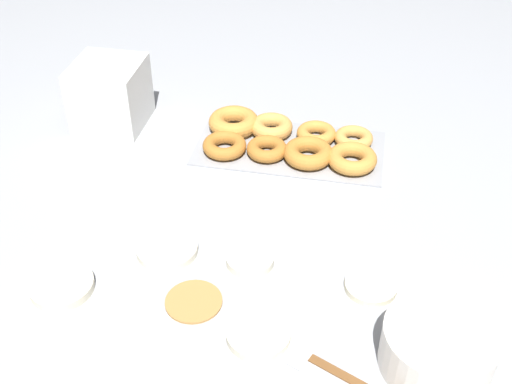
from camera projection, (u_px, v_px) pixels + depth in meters
ground_plane at (229, 236)px, 1.15m from camera, size 3.00×3.00×0.00m
pancake_0 at (194, 300)px, 1.03m from camera, size 0.09×0.09×0.01m
pancake_1 at (167, 248)px, 1.12m from camera, size 0.11×0.11×0.01m
pancake_2 at (62, 286)px, 1.05m from camera, size 0.10×0.10×0.02m
pancake_3 at (250, 259)px, 1.10m from camera, size 0.08×0.08×0.02m
pancake_4 at (371, 286)px, 1.05m from camera, size 0.09×0.09×0.01m
pancake_5 at (258, 334)px, 0.97m from camera, size 0.10×0.10×0.01m
donut_tray at (286, 141)px, 1.37m from camera, size 0.40×0.20×0.04m
batter_bowl at (438, 348)px, 0.91m from camera, size 0.16×0.16×0.07m
container_stack at (110, 94)px, 1.42m from camera, size 0.15×0.15×0.14m
spatula at (293, 348)px, 0.96m from camera, size 0.25×0.14×0.01m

